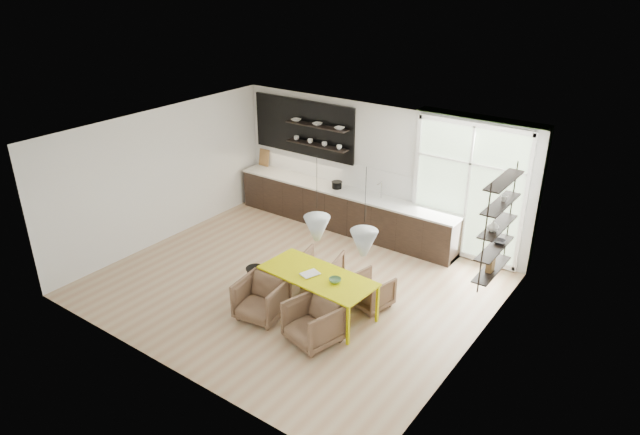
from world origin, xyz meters
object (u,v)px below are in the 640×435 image
at_px(dining_table, 318,278).
at_px(wire_stool, 255,275).
at_px(armchair_back_left, 321,269).
at_px(armchair_front_right, 313,322).
at_px(armchair_back_right, 371,291).
at_px(armchair_front_left, 261,299).

relative_size(dining_table, wire_stool, 4.58).
relative_size(armchair_back_left, armchair_front_right, 0.92).
bearing_deg(dining_table, wire_stool, -173.34).
bearing_deg(armchair_back_left, armchair_back_right, 164.05).
distance_m(armchair_back_right, armchair_front_left, 1.95).
height_order(armchair_back_right, wire_stool, armchair_back_right).
bearing_deg(dining_table, armchair_back_right, 51.18).
relative_size(dining_table, armchair_front_right, 2.65).
bearing_deg(armchair_front_right, dining_table, 136.52).
xyz_separation_m(armchair_front_left, wire_stool, (-0.69, 0.62, -0.06)).
relative_size(armchair_back_right, wire_stool, 1.45).
xyz_separation_m(armchair_back_left, armchair_front_right, (0.94, -1.53, 0.03)).
xyz_separation_m(armchair_back_left, armchair_back_right, (1.15, -0.09, -0.03)).
distance_m(dining_table, armchair_front_right, 0.91).
bearing_deg(armchair_back_left, armchair_front_right, 109.91).
relative_size(dining_table, armchair_back_right, 3.16).
distance_m(armchair_front_left, wire_stool, 0.93).
height_order(dining_table, armchair_front_left, dining_table).
xyz_separation_m(dining_table, armchair_front_right, (0.44, -0.73, -0.33)).
bearing_deg(armchair_back_left, armchair_front_left, 70.87).
relative_size(armchair_back_right, armchair_front_right, 0.84).
relative_size(armchair_front_left, armchair_front_right, 1.00).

